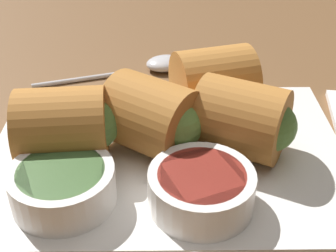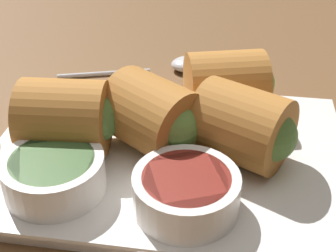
{
  "view_description": "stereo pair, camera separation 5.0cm",
  "coord_description": "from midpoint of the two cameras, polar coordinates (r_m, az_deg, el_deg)",
  "views": [
    {
      "loc": [
        -1.5,
        33.6,
        26.54
      ],
      "look_at": [
        -1.83,
        2.81,
        5.93
      ],
      "focal_mm": 50.0,
      "sensor_mm": 36.0,
      "label": 1
    },
    {
      "loc": [
        -6.49,
        33.25,
        26.54
      ],
      "look_at": [
        -1.83,
        2.81,
        5.93
      ],
      "focal_mm": 50.0,
      "sensor_mm": 36.0,
      "label": 2
    }
  ],
  "objects": [
    {
      "name": "table_surface",
      "position": [
        0.42,
        -5.93,
        -3.61
      ],
      "size": [
        180.0,
        140.0,
        2.0
      ],
      "color": "brown",
      "rests_on": "ground"
    },
    {
      "name": "dipping_bowl_near",
      "position": [
        0.32,
        -0.35,
        -7.81
      ],
      "size": [
        7.43,
        7.43,
        2.79
      ],
      "color": "white",
      "rests_on": "serving_plate"
    },
    {
      "name": "serving_plate",
      "position": [
        0.39,
        -3.69,
        -4.06
      ],
      "size": [
        28.98,
        21.15,
        1.5
      ],
      "color": "white",
      "rests_on": "table_surface"
    },
    {
      "name": "roll_front_right",
      "position": [
        0.37,
        -5.32,
        0.81
      ],
      "size": [
        8.99,
        8.83,
        6.08
      ],
      "color": "#B77533",
      "rests_on": "serving_plate"
    },
    {
      "name": "roll_back_left",
      "position": [
        0.42,
        2.85,
        5.45
      ],
      "size": [
        8.39,
        7.65,
        6.08
      ],
      "color": "#B77533",
      "rests_on": "serving_plate"
    },
    {
      "name": "spoon",
      "position": [
        0.54,
        -4.13,
        7.34
      ],
      "size": [
        16.95,
        6.82,
        1.5
      ],
      "color": "silver",
      "rests_on": "table_surface"
    },
    {
      "name": "dipping_bowl_far",
      "position": [
        0.34,
        -16.92,
        -7.02
      ],
      "size": [
        7.43,
        7.43,
        2.79
      ],
      "color": "white",
      "rests_on": "serving_plate"
    },
    {
      "name": "roll_back_right",
      "position": [
        0.37,
        -15.83,
        -0.14
      ],
      "size": [
        8.01,
        6.59,
        6.08
      ],
      "color": "#B77533",
      "rests_on": "serving_plate"
    },
    {
      "name": "roll_front_left",
      "position": [
        0.37,
        5.79,
        0.54
      ],
      "size": [
        8.74,
        8.45,
        6.08
      ],
      "color": "#B77533",
      "rests_on": "serving_plate"
    }
  ]
}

